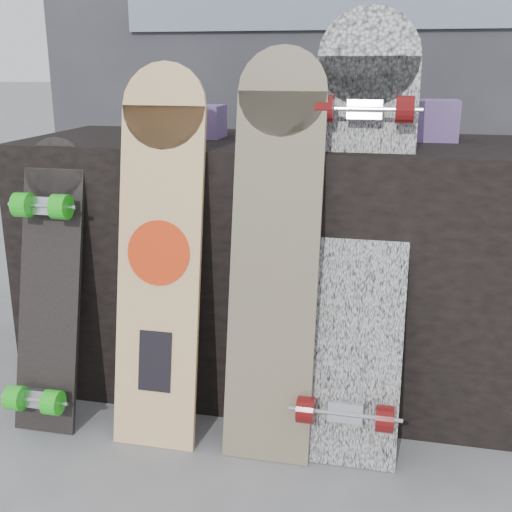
% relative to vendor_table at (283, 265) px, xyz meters
% --- Properties ---
extents(ground, '(60.00, 60.00, 0.00)m').
position_rel_vendor_table_xyz_m(ground, '(0.00, -0.50, -0.40)').
color(ground, slate).
rests_on(ground, ground).
extents(vendor_table, '(1.60, 0.60, 0.80)m').
position_rel_vendor_table_xyz_m(vendor_table, '(0.00, 0.00, 0.00)').
color(vendor_table, black).
rests_on(vendor_table, ground).
extents(booth, '(2.40, 0.22, 2.20)m').
position_rel_vendor_table_xyz_m(booth, '(0.00, 0.85, 0.70)').
color(booth, '#36363B').
rests_on(booth, ground).
extents(merch_box_purple, '(0.18, 0.12, 0.10)m').
position_rel_vendor_table_xyz_m(merch_box_purple, '(-0.29, 0.01, 0.45)').
color(merch_box_purple, '#483A77').
rests_on(merch_box_purple, vendor_table).
extents(merch_box_small, '(0.14, 0.14, 0.12)m').
position_rel_vendor_table_xyz_m(merch_box_small, '(0.44, 0.10, 0.46)').
color(merch_box_small, '#483A77').
rests_on(merch_box_small, vendor_table).
extents(merch_box_flat, '(0.22, 0.10, 0.06)m').
position_rel_vendor_table_xyz_m(merch_box_flat, '(0.22, 0.14, 0.43)').
color(merch_box_flat, '#D1B78C').
rests_on(merch_box_flat, vendor_table).
extents(longboard_geisha, '(0.23, 0.23, 1.03)m').
position_rel_vendor_table_xyz_m(longboard_geisha, '(-0.27, -0.37, 0.15)').
color(longboard_geisha, beige).
rests_on(longboard_geisha, ground).
extents(longboard_celtic, '(0.23, 0.25, 1.08)m').
position_rel_vendor_table_xyz_m(longboard_celtic, '(0.04, -0.36, 0.17)').
color(longboard_celtic, tan).
rests_on(longboard_celtic, ground).
extents(longboard_cascadia, '(0.27, 0.41, 1.18)m').
position_rel_vendor_table_xyz_m(longboard_cascadia, '(0.25, -0.29, 0.21)').
color(longboard_cascadia, white).
rests_on(longboard_cascadia, ground).
extents(skateboard_dark, '(0.19, 0.29, 0.83)m').
position_rel_vendor_table_xyz_m(skateboard_dark, '(-0.61, -0.39, 0.02)').
color(skateboard_dark, black).
rests_on(skateboard_dark, ground).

